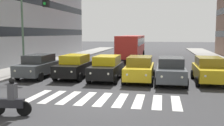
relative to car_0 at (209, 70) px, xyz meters
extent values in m
plane|color=#38383A|center=(5.99, 5.64, -0.89)|extent=(180.00, 180.00, 0.00)
cube|color=black|center=(22.67, -13.38, 2.58)|extent=(11.19, 24.99, 0.90)
cube|color=black|center=(22.67, -13.38, 6.04)|extent=(11.19, 24.99, 0.90)
cube|color=silver|center=(2.39, 5.64, -0.88)|extent=(0.45, 2.80, 0.01)
cube|color=silver|center=(3.29, 5.64, -0.88)|extent=(0.45, 2.80, 0.01)
cube|color=silver|center=(4.19, 5.64, -0.88)|extent=(0.45, 2.80, 0.01)
cube|color=silver|center=(5.09, 5.64, -0.88)|extent=(0.45, 2.80, 0.01)
cube|color=silver|center=(5.99, 5.64, -0.88)|extent=(0.45, 2.80, 0.01)
cube|color=silver|center=(6.89, 5.64, -0.88)|extent=(0.45, 2.80, 0.01)
cube|color=silver|center=(7.79, 5.64, -0.88)|extent=(0.45, 2.80, 0.01)
cube|color=silver|center=(8.69, 5.64, -0.88)|extent=(0.45, 2.80, 0.01)
cube|color=silver|center=(9.59, 5.64, -0.88)|extent=(0.45, 2.80, 0.01)
cube|color=gold|center=(0.00, 0.05, -0.17)|extent=(1.80, 4.40, 0.80)
cube|color=olive|center=(0.00, -0.15, 0.53)|extent=(1.58, 2.46, 0.60)
cylinder|color=black|center=(0.90, 1.50, -0.57)|extent=(0.22, 0.64, 0.64)
cylinder|color=black|center=(-0.90, -1.40, -0.57)|extent=(0.22, 0.64, 0.64)
cylinder|color=black|center=(0.90, -1.40, -0.57)|extent=(0.22, 0.64, 0.64)
sphere|color=white|center=(0.58, 2.20, -0.09)|extent=(0.18, 0.18, 0.18)
cube|color=#474C51|center=(2.53, 0.74, -0.17)|extent=(1.80, 4.40, 0.80)
cube|color=#343639|center=(2.53, 0.54, 0.53)|extent=(1.58, 2.46, 0.60)
cylinder|color=black|center=(1.63, 2.20, -0.57)|extent=(0.22, 0.64, 0.64)
cylinder|color=black|center=(3.43, 2.20, -0.57)|extent=(0.22, 0.64, 0.64)
cylinder|color=black|center=(1.63, -0.71, -0.57)|extent=(0.22, 0.64, 0.64)
cylinder|color=black|center=(3.43, -0.71, -0.57)|extent=(0.22, 0.64, 0.64)
sphere|color=white|center=(1.96, 2.89, -0.09)|extent=(0.18, 0.18, 0.18)
sphere|color=white|center=(3.11, 2.89, -0.09)|extent=(0.18, 0.18, 0.18)
cube|color=gold|center=(4.62, 0.40, -0.17)|extent=(1.80, 4.40, 0.80)
cube|color=olive|center=(4.62, 0.20, 0.53)|extent=(1.58, 2.46, 0.60)
cylinder|color=black|center=(3.72, 1.85, -0.57)|extent=(0.22, 0.64, 0.64)
cylinder|color=black|center=(5.52, 1.85, -0.57)|extent=(0.22, 0.64, 0.64)
cylinder|color=black|center=(3.72, -1.05, -0.57)|extent=(0.22, 0.64, 0.64)
cylinder|color=black|center=(5.52, -1.05, -0.57)|extent=(0.22, 0.64, 0.64)
sphere|color=white|center=(4.04, 2.55, -0.09)|extent=(0.18, 0.18, 0.18)
sphere|color=white|center=(5.19, 2.55, -0.09)|extent=(0.18, 0.18, 0.18)
cube|color=black|center=(6.96, 0.33, -0.17)|extent=(1.80, 4.40, 0.80)
cube|color=yellow|center=(6.96, 0.13, 0.53)|extent=(1.58, 2.46, 0.60)
cylinder|color=black|center=(6.06, 1.78, -0.57)|extent=(0.22, 0.64, 0.64)
cylinder|color=black|center=(7.86, 1.78, -0.57)|extent=(0.22, 0.64, 0.64)
cylinder|color=black|center=(6.06, -1.12, -0.57)|extent=(0.22, 0.64, 0.64)
cylinder|color=black|center=(7.86, -1.12, -0.57)|extent=(0.22, 0.64, 0.64)
sphere|color=white|center=(6.38, 2.48, -0.09)|extent=(0.18, 0.18, 0.18)
sphere|color=white|center=(7.53, 2.48, -0.09)|extent=(0.18, 0.18, 0.18)
cube|color=black|center=(9.49, -0.04, -0.17)|extent=(1.80, 4.40, 0.80)
cube|color=yellow|center=(9.49, -0.24, 0.53)|extent=(1.58, 2.46, 0.60)
cylinder|color=black|center=(8.59, 1.41, -0.57)|extent=(0.22, 0.64, 0.64)
cylinder|color=black|center=(10.39, 1.41, -0.57)|extent=(0.22, 0.64, 0.64)
cylinder|color=black|center=(8.59, -1.49, -0.57)|extent=(0.22, 0.64, 0.64)
cylinder|color=black|center=(10.39, -1.49, -0.57)|extent=(0.22, 0.64, 0.64)
sphere|color=white|center=(8.91, 2.11, -0.09)|extent=(0.18, 0.18, 0.18)
sphere|color=white|center=(10.07, 2.11, -0.09)|extent=(0.18, 0.18, 0.18)
cube|color=#474C51|center=(12.22, 0.29, -0.17)|extent=(1.80, 4.40, 0.80)
cube|color=#343639|center=(12.22, 0.09, 0.53)|extent=(1.58, 2.46, 0.60)
cylinder|color=black|center=(11.32, 1.74, -0.57)|extent=(0.22, 0.64, 0.64)
cylinder|color=black|center=(13.12, 1.74, -0.57)|extent=(0.22, 0.64, 0.64)
cylinder|color=black|center=(11.32, -1.17, -0.57)|extent=(0.22, 0.64, 0.64)
cylinder|color=black|center=(13.12, -1.17, -0.57)|extent=(0.22, 0.64, 0.64)
sphere|color=white|center=(11.65, 2.44, -0.09)|extent=(0.18, 0.18, 0.18)
sphere|color=white|center=(12.80, 2.44, -0.09)|extent=(0.18, 0.18, 0.18)
cube|color=red|center=(6.96, -14.52, 0.86)|extent=(2.50, 10.50, 2.50)
cube|color=black|center=(6.96, -14.52, 1.41)|extent=(2.52, 9.87, 0.80)
cylinder|color=black|center=(5.71, -10.85, -0.39)|extent=(0.28, 1.00, 1.00)
cylinder|color=black|center=(8.21, -10.85, -0.39)|extent=(0.28, 1.00, 1.00)
cylinder|color=black|center=(5.71, -17.67, -0.39)|extent=(0.28, 1.00, 1.00)
cylinder|color=black|center=(8.21, -17.67, -0.39)|extent=(0.28, 1.00, 1.00)
cylinder|color=black|center=(8.50, 8.86, -0.59)|extent=(0.61, 0.17, 0.60)
cube|color=#232328|center=(9.05, 8.93, -0.37)|extent=(1.12, 0.38, 0.36)
cube|color=#4C4C51|center=(8.95, 8.91, 0.11)|extent=(0.32, 0.39, 0.64)
sphere|color=black|center=(8.95, 8.91, 0.55)|extent=(0.26, 0.26, 0.26)
sphere|color=green|center=(8.61, 6.50, 3.82)|extent=(0.14, 0.14, 0.14)
cylinder|color=#4C6B56|center=(14.33, -1.38, 2.87)|extent=(0.16, 0.16, 7.21)
camera|label=1|loc=(3.09, 18.14, 2.43)|focal=41.66mm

